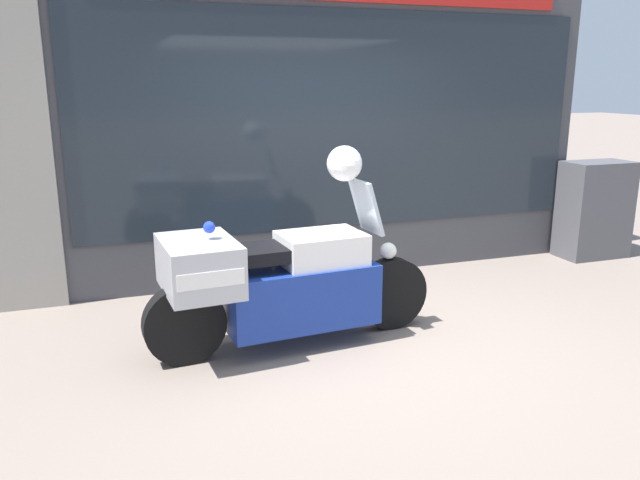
# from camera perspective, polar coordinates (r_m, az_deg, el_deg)

# --- Properties ---
(ground_plane) EXTENTS (60.00, 60.00, 0.00)m
(ground_plane) POSITION_cam_1_polar(r_m,az_deg,el_deg) (5.15, 5.40, -9.29)
(ground_plane) COLOR gray
(shop_building) EXTENTS (6.48, 0.55, 3.20)m
(shop_building) POSITION_cam_1_polar(r_m,az_deg,el_deg) (6.49, -4.93, 10.32)
(shop_building) COLOR #424247
(shop_building) RESTS_ON ground
(window_display) EXTENTS (5.20, 0.30, 1.98)m
(window_display) POSITION_cam_1_polar(r_m,az_deg,el_deg) (6.91, 1.10, 1.05)
(window_display) COLOR slate
(window_display) RESTS_ON ground
(paramedic_motorcycle) EXTENTS (2.38, 0.78, 1.30)m
(paramedic_motorcycle) POSITION_cam_1_polar(r_m,az_deg,el_deg) (4.87, -3.98, -3.81)
(paramedic_motorcycle) COLOR black
(paramedic_motorcycle) RESTS_ON ground
(utility_cabinet) EXTENTS (0.80, 0.46, 1.14)m
(utility_cabinet) POSITION_cam_1_polar(r_m,az_deg,el_deg) (8.12, 23.79, 2.56)
(utility_cabinet) COLOR #4C4C51
(utility_cabinet) RESTS_ON ground
(white_helmet) EXTENTS (0.28, 0.28, 0.28)m
(white_helmet) POSITION_cam_1_polar(r_m,az_deg,el_deg) (4.89, 2.25, 7.00)
(white_helmet) COLOR white
(white_helmet) RESTS_ON paramedic_motorcycle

